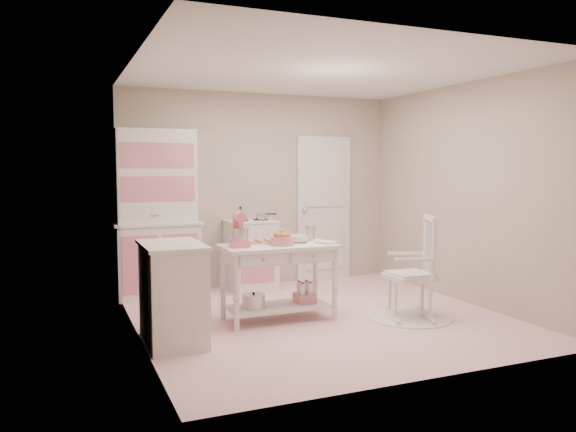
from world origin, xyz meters
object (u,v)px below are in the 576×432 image
Objects in this scene: bread_basket at (282,241)px; hutch at (157,213)px; stand_mixer at (240,230)px; work_table at (279,282)px; base_cabinet at (173,293)px; rocking_chair at (410,267)px; stove at (251,255)px.

hutch is at bearing 122.04° from bread_basket.
hutch is 1.65m from stand_mixer.
bread_basket reaches higher than work_table.
rocking_chair is at bearing -2.41° from base_cabinet.
hutch is 2.01m from base_cabinet.
bread_basket is (-0.19, -1.57, 0.39)m from stove.
base_cabinet is at bearing -159.84° from rocking_chair.
base_cabinet is (-0.19, -1.91, -0.58)m from hutch.
stand_mixer reaches higher than stove.
rocking_chair reaches higher than bread_basket.
stand_mixer is 0.46m from bread_basket.
stove is (1.20, -0.05, -0.58)m from hutch.
hutch reaches higher than stove.
stove and base_cabinet have the same top height.
base_cabinet reaches higher than work_table.
work_table is 0.71m from stand_mixer.
bread_basket is (1.01, -1.62, -0.19)m from hutch.
rocking_chair is 3.24× the size of stand_mixer.
hutch is 1.33m from stove.
stand_mixer is (-0.42, 0.02, 0.57)m from work_table.
rocking_chair is (1.12, -1.97, 0.09)m from stove.
base_cabinet is 3.68× the size of bread_basket.
hutch reaches higher than stand_mixer.
rocking_chair is (2.32, -2.02, -0.49)m from hutch.
base_cabinet is 2.51m from rocking_chair.
base_cabinet is 2.71× the size of stand_mixer.
stand_mixer reaches higher than bread_basket.
rocking_chair reaches higher than stove.
bread_basket is (1.20, 0.30, 0.39)m from base_cabinet.
stand_mixer is at bearing -112.80° from stove.
stove is 2.27m from rocking_chair.
base_cabinet is at bearing -166.16° from bread_basket.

